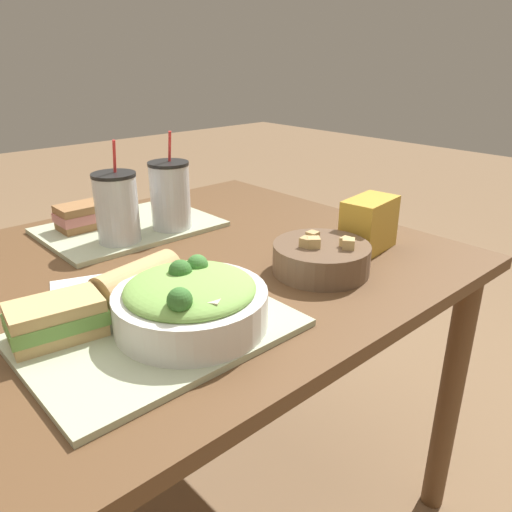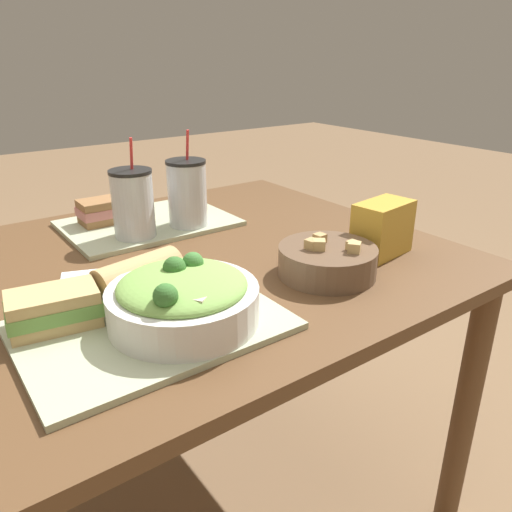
{
  "view_description": "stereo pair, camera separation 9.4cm",
  "coord_description": "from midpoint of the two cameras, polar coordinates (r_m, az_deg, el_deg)",
  "views": [
    {
      "loc": [
        -0.44,
        -0.89,
        1.21
      ],
      "look_at": [
        0.15,
        -0.24,
        0.85
      ],
      "focal_mm": 35.0,
      "sensor_mm": 36.0,
      "label": 1
    },
    {
      "loc": [
        -0.37,
        -0.95,
        1.21
      ],
      "look_at": [
        0.15,
        -0.24,
        0.85
      ],
      "focal_mm": 35.0,
      "sensor_mm": 36.0,
      "label": 2
    }
  ],
  "objects": [
    {
      "name": "drink_cup_dark",
      "position": [
        1.25,
        -17.71,
        5.01
      ],
      "size": [
        0.1,
        0.1,
        0.24
      ],
      "color": "silver",
      "rests_on": "tray_far"
    },
    {
      "name": "soup_bowl",
      "position": [
        1.06,
        4.97,
        -0.15
      ],
      "size": [
        0.21,
        0.21,
        0.08
      ],
      "color": "brown",
      "rests_on": "dining_table"
    },
    {
      "name": "tray_near",
      "position": [
        0.87,
        -14.16,
        -8.43
      ],
      "size": [
        0.43,
        0.32,
        0.01
      ],
      "color": "#B2BC99",
      "rests_on": "dining_table"
    },
    {
      "name": "tray_far",
      "position": [
        1.38,
        -16.15,
        3.15
      ],
      "size": [
        0.43,
        0.32,
        0.01
      ],
      "color": "#B2BC99",
      "rests_on": "dining_table"
    },
    {
      "name": "dining_table",
      "position": [
        1.13,
        -16.5,
        -6.54
      ],
      "size": [
        1.44,
        1.0,
        0.77
      ],
      "color": "brown",
      "rests_on": "ground_plane"
    },
    {
      "name": "sandwich_near",
      "position": [
        0.88,
        -24.78,
        -6.67
      ],
      "size": [
        0.16,
        0.11,
        0.06
      ],
      "rotation": [
        0.0,
        0.0,
        -0.15
      ],
      "color": "tan",
      "rests_on": "tray_near"
    },
    {
      "name": "napkin_folded",
      "position": [
        1.08,
        -21.23,
        -3.3
      ],
      "size": [
        0.16,
        0.14,
        0.0
      ],
      "color": "white",
      "rests_on": "dining_table"
    },
    {
      "name": "chip_bag",
      "position": [
        1.2,
        10.6,
        3.57
      ],
      "size": [
        0.15,
        0.1,
        0.12
      ],
      "rotation": [
        0.0,
        0.0,
        0.13
      ],
      "color": "gold",
      "rests_on": "dining_table"
    },
    {
      "name": "sandwich_far",
      "position": [
        1.39,
        -20.71,
        4.33
      ],
      "size": [
        0.15,
        0.09,
        0.06
      ],
      "rotation": [
        0.0,
        0.0,
        0.0
      ],
      "color": "olive",
      "rests_on": "tray_far"
    },
    {
      "name": "baguette_near",
      "position": [
        0.95,
        -16.07,
        -2.79
      ],
      "size": [
        0.18,
        0.1,
        0.07
      ],
      "rotation": [
        0.0,
        0.0,
        1.76
      ],
      "color": "tan",
      "rests_on": "tray_near"
    },
    {
      "name": "drink_cup_red",
      "position": [
        1.31,
        -11.82,
        6.55
      ],
      "size": [
        0.1,
        0.1,
        0.25
      ],
      "color": "silver",
      "rests_on": "tray_far"
    },
    {
      "name": "salad_bowl",
      "position": [
        0.84,
        -10.68,
        -5.17
      ],
      "size": [
        0.26,
        0.26,
        0.11
      ],
      "color": "white",
      "rests_on": "tray_near"
    }
  ]
}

